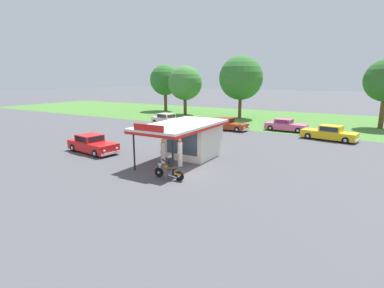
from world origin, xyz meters
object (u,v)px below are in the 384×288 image
at_px(featured_classic_sedan, 92,144).
at_px(gas_pump_offside, 180,154).
at_px(gas_pump_nearside, 163,153).
at_px(parked_car_back_row_centre, 286,125).
at_px(motorcycle_with_rider, 169,169).
at_px(parked_car_back_row_far_right, 227,124).
at_px(parked_car_second_row_spare, 167,120).
at_px(bystander_leaning_by_kiosk, 201,132).
at_px(parked_car_back_row_centre_left, 329,133).

bearing_deg(featured_classic_sedan, gas_pump_offside, 0.35).
xyz_separation_m(gas_pump_nearside, parked_car_back_row_centre, (4.30, 19.21, -0.22)).
bearing_deg(motorcycle_with_rider, parked_car_back_row_far_right, 103.00).
bearing_deg(parked_car_second_row_spare, gas_pump_nearside, -55.76).
distance_m(motorcycle_with_rider, bystander_leaning_by_kiosk, 12.05).
bearing_deg(bystander_leaning_by_kiosk, parked_car_back_row_centre_left, 32.31).
bearing_deg(gas_pump_offside, parked_car_back_row_far_right, 102.24).
distance_m(parked_car_back_row_centre_left, bystander_leaning_by_kiosk, 13.17).
relative_size(parked_car_second_row_spare, parked_car_back_row_far_right, 1.03).
xyz_separation_m(gas_pump_nearside, motorcycle_with_rider, (2.29, -2.51, -0.23)).
xyz_separation_m(parked_car_back_row_far_right, bystander_leaning_by_kiosk, (0.40, -7.42, 0.22)).
bearing_deg(featured_classic_sedan, motorcycle_with_rider, -14.19).
bearing_deg(bystander_leaning_by_kiosk, gas_pump_offside, -70.53).
height_order(gas_pump_nearside, parked_car_back_row_centre_left, gas_pump_nearside).
xyz_separation_m(motorcycle_with_rider, parked_car_back_row_centre, (2.01, 21.72, 0.00)).
distance_m(gas_pump_offside, motorcycle_with_rider, 2.65).
bearing_deg(parked_car_back_row_centre, gas_pump_offside, -98.34).
relative_size(motorcycle_with_rider, featured_classic_sedan, 0.42).
xyz_separation_m(gas_pump_nearside, bystander_leaning_by_kiosk, (-1.66, 8.88, 0.01)).
bearing_deg(parked_car_back_row_centre_left, parked_car_back_row_centre, 147.51).
bearing_deg(gas_pump_offside, parked_car_back_row_centre_left, 63.33).
xyz_separation_m(gas_pump_nearside, parked_car_second_row_spare, (-10.76, 15.81, -0.17)).
distance_m(gas_pump_nearside, featured_classic_sedan, 7.42).
distance_m(parked_car_back_row_centre, parked_car_back_row_far_right, 6.99).
height_order(featured_classic_sedan, parked_car_back_row_far_right, parked_car_back_row_far_right).
xyz_separation_m(motorcycle_with_rider, bystander_leaning_by_kiosk, (-3.95, 11.39, 0.24)).
distance_m(gas_pump_offside, parked_car_back_row_far_right, 16.68).
xyz_separation_m(motorcycle_with_rider, parked_car_back_row_centre_left, (7.19, 18.43, 0.03)).
distance_m(parked_car_second_row_spare, parked_car_back_row_far_right, 8.72).
height_order(parked_car_back_row_centre, parked_car_back_row_far_right, parked_car_back_row_far_right).
distance_m(motorcycle_with_rider, parked_car_back_row_far_right, 19.30).
relative_size(motorcycle_with_rider, bystander_leaning_by_kiosk, 1.29).
relative_size(gas_pump_offside, parked_car_back_row_centre, 0.41).
bearing_deg(featured_classic_sedan, gas_pump_nearside, 0.42).
relative_size(parked_car_second_row_spare, parked_car_back_row_centre, 1.04).
height_order(gas_pump_nearside, parked_car_second_row_spare, gas_pump_nearside).
xyz_separation_m(motorcycle_with_rider, parked_car_back_row_far_right, (-4.34, 18.81, 0.02)).
xyz_separation_m(gas_pump_offside, parked_car_second_row_spare, (-12.25, 15.81, -0.25)).
distance_m(gas_pump_offside, featured_classic_sedan, 8.91).
height_order(parked_car_back_row_centre, bystander_leaning_by_kiosk, bystander_leaning_by_kiosk).
bearing_deg(parked_car_back_row_centre_left, featured_classic_sedan, -136.61).
distance_m(gas_pump_offside, bystander_leaning_by_kiosk, 9.42).
bearing_deg(parked_car_second_row_spare, featured_classic_sedan, -78.09).
relative_size(featured_classic_sedan, parked_car_back_row_centre_left, 0.91).
height_order(gas_pump_offside, bystander_leaning_by_kiosk, gas_pump_offside).
height_order(gas_pump_offside, parked_car_back_row_far_right, gas_pump_offside).
bearing_deg(gas_pump_nearside, motorcycle_with_rider, -47.62).
distance_m(gas_pump_offside, parked_car_back_row_centre_left, 17.81).
xyz_separation_m(gas_pump_offside, bystander_leaning_by_kiosk, (-3.14, 8.88, -0.07)).
xyz_separation_m(motorcycle_with_rider, featured_classic_sedan, (-9.71, 2.45, 0.03)).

